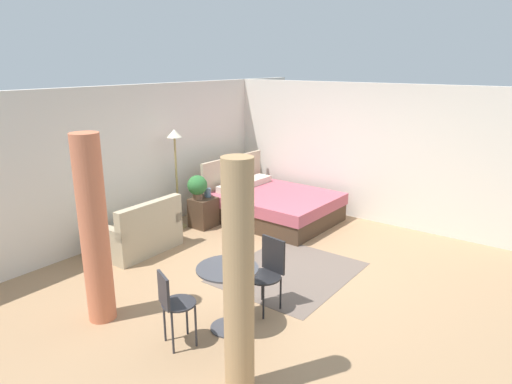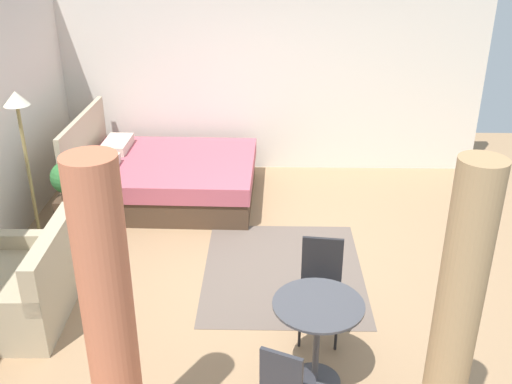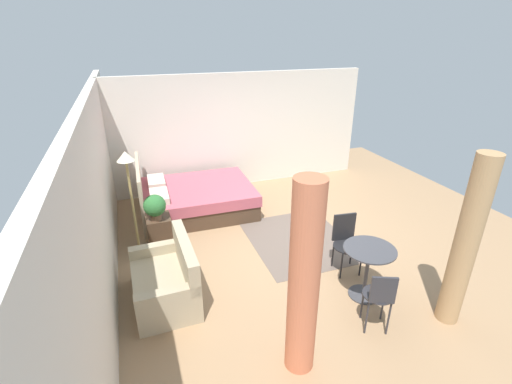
% 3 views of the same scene
% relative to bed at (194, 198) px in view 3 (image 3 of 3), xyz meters
% --- Properties ---
extents(ground_plane, '(8.37, 8.76, 0.02)m').
position_rel_bed_xyz_m(ground_plane, '(-1.57, -1.34, -0.30)').
color(ground_plane, '#9E7A56').
extents(wall_back, '(8.37, 0.12, 2.53)m').
position_rel_bed_xyz_m(wall_back, '(-1.57, 1.54, 0.98)').
color(wall_back, silver).
rests_on(wall_back, ground).
extents(wall_right, '(0.12, 5.76, 2.53)m').
position_rel_bed_xyz_m(wall_right, '(1.11, -1.34, 0.98)').
color(wall_right, silver).
rests_on(wall_right, ground).
extents(area_rug, '(1.92, 1.61, 0.01)m').
position_rel_bed_xyz_m(area_rug, '(-1.70, -1.48, -0.28)').
color(area_rug, '#66564C').
rests_on(area_rug, ground).
extents(bed, '(1.76, 2.19, 1.09)m').
position_rel_bed_xyz_m(bed, '(0.00, 0.00, 0.00)').
color(bed, '#473323').
rests_on(bed, ground).
extents(couch, '(1.23, 0.80, 0.85)m').
position_rel_bed_xyz_m(couch, '(-2.47, 0.83, -0.00)').
color(couch, tan).
rests_on(couch, ground).
extents(nightstand, '(0.43, 0.39, 0.53)m').
position_rel_bed_xyz_m(nightstand, '(-1.06, 0.79, -0.02)').
color(nightstand, '#473323').
rests_on(nightstand, ground).
extents(potted_plant, '(0.35, 0.35, 0.44)m').
position_rel_bed_xyz_m(potted_plant, '(-1.16, 0.82, 0.49)').
color(potted_plant, brown).
rests_on(potted_plant, nightstand).
extents(vase, '(0.12, 0.12, 0.16)m').
position_rel_bed_xyz_m(vase, '(-0.94, 0.78, 0.32)').
color(vase, slate).
rests_on(vase, nightstand).
extents(floor_lamp, '(0.28, 0.28, 1.78)m').
position_rel_bed_xyz_m(floor_lamp, '(-1.35, 1.13, 1.06)').
color(floor_lamp, '#99844C').
rests_on(floor_lamp, ground).
extents(balcony_table, '(0.68, 0.68, 0.75)m').
position_rel_bed_xyz_m(balcony_table, '(-3.29, -1.69, 0.23)').
color(balcony_table, '#3F3F44').
rests_on(balcony_table, ground).
extents(cafe_chair_near_window, '(0.47, 0.47, 0.84)m').
position_rel_bed_xyz_m(cafe_chair_near_window, '(-3.88, -1.44, 0.24)').
color(cafe_chair_near_window, '#2D2D33').
rests_on(cafe_chair_near_window, ground).
extents(cafe_chair_near_couch, '(0.48, 0.48, 0.87)m').
position_rel_bed_xyz_m(cafe_chair_near_couch, '(-2.64, -1.77, 0.23)').
color(cafe_chair_near_couch, black).
rests_on(cafe_chair_near_couch, ground).
extents(curtain_left, '(0.27, 0.27, 2.18)m').
position_rel_bed_xyz_m(curtain_left, '(-4.00, -2.42, 0.80)').
color(curtain_left, tan).
rests_on(curtain_left, ground).
extents(curtain_right, '(0.31, 0.31, 2.18)m').
position_rel_bed_xyz_m(curtain_right, '(-4.00, -0.37, 0.80)').
color(curtain_right, '#D1704C').
rests_on(curtain_right, ground).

